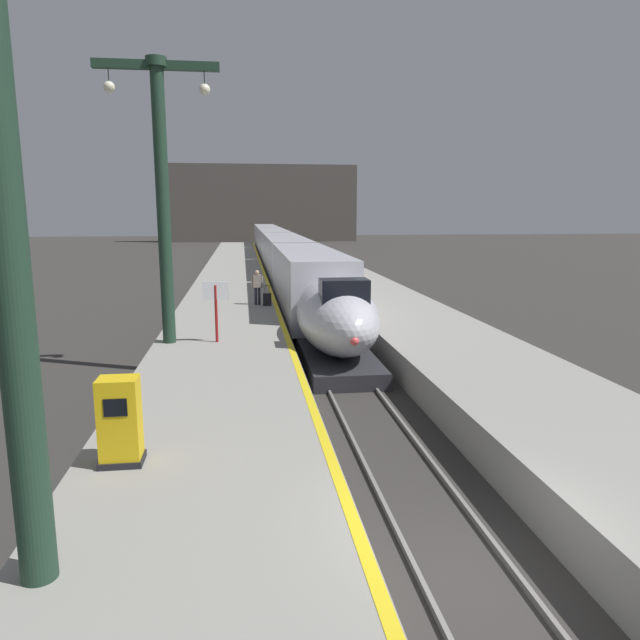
% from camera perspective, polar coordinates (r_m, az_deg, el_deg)
% --- Properties ---
extents(ground_plane, '(260.00, 260.00, 0.00)m').
position_cam_1_polar(ground_plane, '(9.92, 14.52, -23.75)').
color(ground_plane, '#33302D').
extents(platform_left, '(4.80, 110.00, 1.05)m').
position_cam_1_polar(platform_left, '(32.68, -8.78, 1.65)').
color(platform_left, gray).
rests_on(platform_left, ground).
extents(platform_right, '(4.80, 110.00, 1.05)m').
position_cam_1_polar(platform_right, '(33.49, 5.21, 1.94)').
color(platform_right, gray).
rests_on(platform_right, ground).
extents(platform_left_safety_stripe, '(0.20, 107.80, 0.01)m').
position_cam_1_polar(platform_left_safety_stripe, '(32.63, -4.80, 2.66)').
color(platform_left_safety_stripe, yellow).
rests_on(platform_left_safety_stripe, platform_left).
extents(rail_main_left, '(0.08, 110.00, 0.12)m').
position_cam_1_polar(rail_main_left, '(35.55, -3.35, 1.71)').
color(rail_main_left, slate).
rests_on(rail_main_left, ground).
extents(rail_main_right, '(0.08, 110.00, 0.12)m').
position_cam_1_polar(rail_main_right, '(35.69, -0.95, 1.76)').
color(rail_main_right, slate).
rests_on(rail_main_right, ground).
extents(highspeed_train_main, '(2.92, 75.62, 3.60)m').
position_cam_1_polar(highspeed_train_main, '(54.07, -4.06, 6.79)').
color(highspeed_train_main, silver).
rests_on(highspeed_train_main, ground).
extents(station_column_mid, '(4.00, 0.68, 9.35)m').
position_cam_1_polar(station_column_mid, '(20.49, -15.26, 13.38)').
color(station_column_mid, '#1E3828').
rests_on(station_column_mid, platform_left).
extents(passenger_near_edge, '(0.57, 0.23, 1.69)m').
position_cam_1_polar(passenger_near_edge, '(28.49, -6.18, 3.48)').
color(passenger_near_edge, '#23232D').
rests_on(passenger_near_edge, platform_left).
extents(rolling_suitcase, '(0.40, 0.22, 0.98)m').
position_cam_1_polar(rolling_suitcase, '(28.26, -5.20, 2.03)').
color(rolling_suitcase, black).
rests_on(rolling_suitcase, platform_left).
extents(ticket_machine_yellow, '(0.76, 0.62, 1.60)m').
position_cam_1_polar(ticket_machine_yellow, '(11.16, -19.01, -9.65)').
color(ticket_machine_yellow, yellow).
rests_on(ticket_machine_yellow, platform_left).
extents(departure_info_board, '(0.90, 0.10, 2.12)m').
position_cam_1_polar(departure_info_board, '(20.38, -10.19, 2.01)').
color(departure_info_board, maroon).
rests_on(departure_info_board, platform_left).
extents(terminus_back_wall, '(36.00, 2.00, 14.00)m').
position_cam_1_polar(terminus_back_wall, '(109.60, -5.94, 11.31)').
color(terminus_back_wall, '#4C4742').
rests_on(terminus_back_wall, ground).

